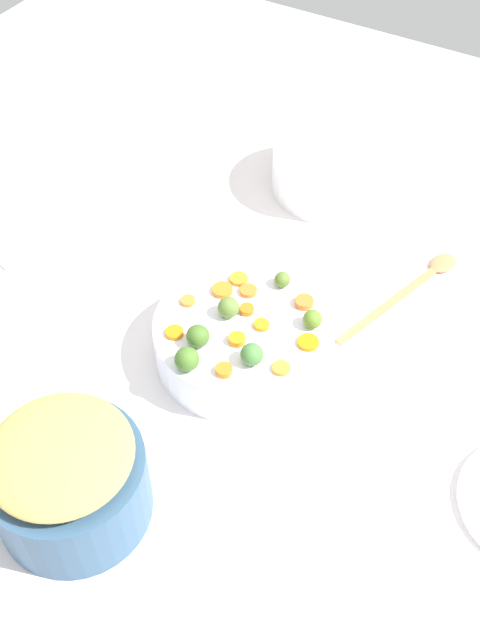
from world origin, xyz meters
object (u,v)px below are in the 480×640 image
(serving_bowl_carrots, at_px, (240,340))
(metal_pot, at_px, (70,486))
(wooden_spoon, at_px, (417,283))
(casserole_dish, at_px, (332,165))

(serving_bowl_carrots, relative_size, metal_pot, 1.29)
(wooden_spoon, relative_size, casserole_dish, 1.28)
(metal_pot, distance_m, casserole_dish, 0.87)
(metal_pot, relative_size, wooden_spoon, 0.70)
(metal_pot, height_order, wooden_spoon, metal_pot)
(metal_pot, xyz_separation_m, wooden_spoon, (0.69, -0.27, -0.06))
(serving_bowl_carrots, bearing_deg, casserole_dish, 7.65)
(serving_bowl_carrots, xyz_separation_m, metal_pot, (-0.37, 0.06, 0.02))
(casserole_dish, bearing_deg, serving_bowl_carrots, -172.35)
(wooden_spoon, bearing_deg, casserole_dish, 56.10)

